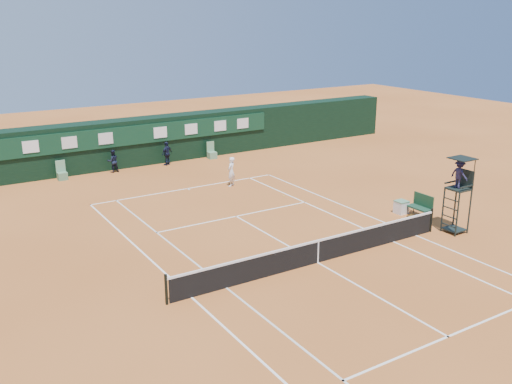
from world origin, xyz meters
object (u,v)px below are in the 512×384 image
at_px(umpire_chair, 459,180).
at_px(cooler, 401,207).
at_px(tennis_net, 318,251).
at_px(player_bench, 421,205).
at_px(player, 231,172).

relative_size(umpire_chair, cooler, 5.30).
xyz_separation_m(tennis_net, cooler, (7.12, 2.51, -0.18)).
bearing_deg(player_bench, cooler, 119.54).
relative_size(cooler, player, 0.38).
xyz_separation_m(umpire_chair, player, (-4.89, 11.63, -1.61)).
relative_size(umpire_chair, player, 2.01).
xyz_separation_m(tennis_net, player, (2.36, 11.03, 0.34)).
bearing_deg(umpire_chair, player, 112.81).
distance_m(player_bench, player, 10.71).
height_order(umpire_chair, player, umpire_chair).
xyz_separation_m(umpire_chair, player_bench, (0.34, 2.28, -1.86)).
bearing_deg(tennis_net, umpire_chair, -4.74).
distance_m(tennis_net, cooler, 7.55).
bearing_deg(tennis_net, cooler, 19.40).
height_order(player_bench, cooler, player_bench).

